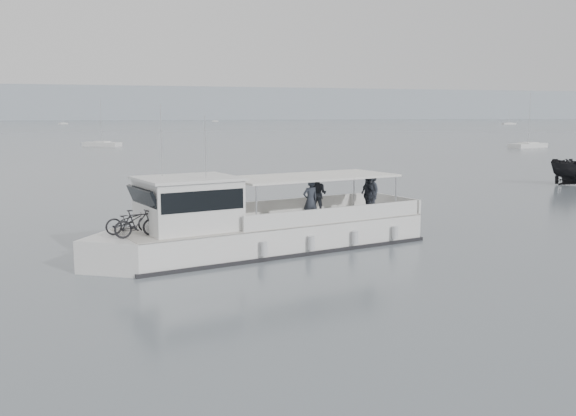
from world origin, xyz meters
name	(u,v)px	position (x,y,z in m)	size (l,w,h in m)	color
ground	(156,241)	(0.00, 0.00, 0.00)	(1400.00, 1400.00, 0.00)	#565F65
headland	(78,103)	(0.00, 560.00, 14.00)	(1400.00, 90.00, 28.00)	#939EA8
tour_boat	(248,228)	(3.08, -3.26, 0.95)	(13.79, 5.99, 5.77)	white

